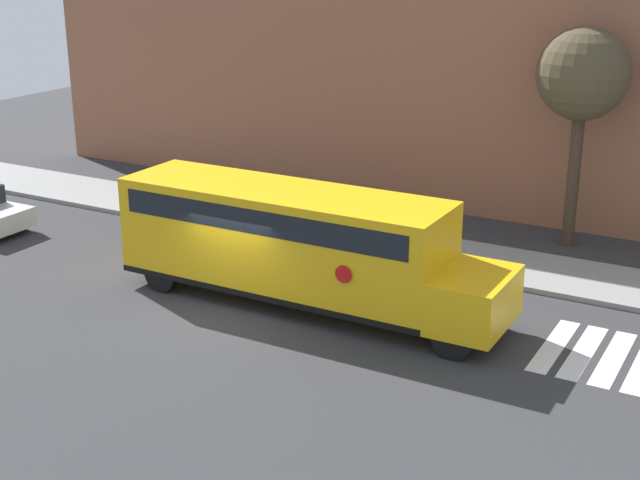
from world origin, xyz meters
name	(u,v)px	position (x,y,z in m)	size (l,w,h in m)	color
ground_plane	(233,310)	(0.00, 0.00, 0.00)	(60.00, 60.00, 0.00)	#333335
sidewalk_strip	(347,238)	(0.00, 6.50, 0.07)	(44.00, 3.00, 0.15)	gray
building_backdrop	(431,45)	(0.00, 13.00, 5.57)	(32.00, 4.00, 11.13)	#935B42
school_bus	(295,240)	(1.18, 1.25, 1.79)	(10.67, 2.57, 3.11)	yellow
tree_near_sidewalk	(583,77)	(6.34, 9.55, 5.34)	(2.82, 2.82, 6.84)	#423323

